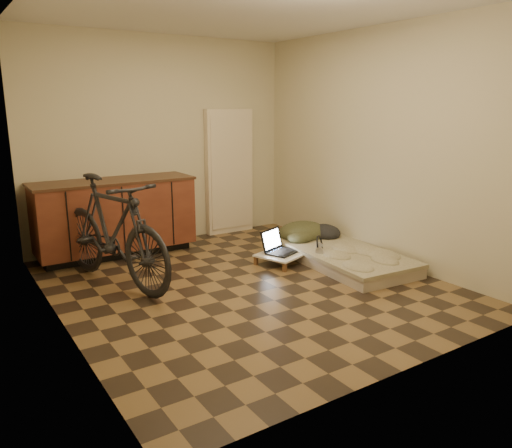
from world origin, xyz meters
TOP-DOWN VIEW (x-y plane):
  - room_shell at (0.00, 0.00)m, footprint 3.50×4.00m
  - cabinets at (-0.75, 1.70)m, footprint 1.84×0.62m
  - appliance_panel at (0.95, 1.94)m, footprint 0.70×0.10m
  - bicycle at (-1.08, 0.73)m, footprint 1.00×1.94m
  - futon at (1.30, 0.04)m, footprint 1.00×1.88m
  - clothing_pile at (1.35, 0.68)m, footprint 0.71×0.61m
  - headphones at (1.04, 0.10)m, footprint 0.33×0.32m
  - lap_desk at (0.80, 0.39)m, footprint 0.81×0.66m
  - laptop at (0.72, 0.42)m, footprint 0.46×0.44m
  - mouse at (1.04, 0.44)m, footprint 0.08×0.12m

SIDE VIEW (x-z plane):
  - futon at x=1.30m, z-range 0.00..0.16m
  - lap_desk at x=0.80m, z-range 0.04..0.16m
  - mouse at x=1.04m, z-range 0.12..0.15m
  - laptop at x=0.72m, z-range 0.04..0.29m
  - headphones at x=1.04m, z-range 0.16..0.32m
  - clothing_pile at x=1.35m, z-range 0.16..0.42m
  - cabinets at x=-0.75m, z-range 0.01..0.92m
  - bicycle at x=-1.08m, z-range 0.00..1.20m
  - appliance_panel at x=0.95m, z-range 0.00..1.70m
  - room_shell at x=0.00m, z-range 0.00..2.60m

